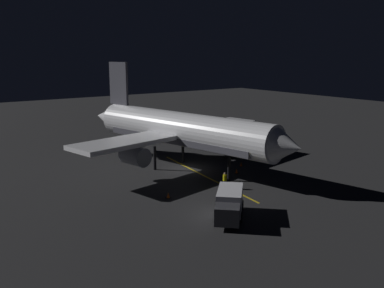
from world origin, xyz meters
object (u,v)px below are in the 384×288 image
Objects in this scene: ground_crew_worker at (225,180)px; traffic_cone_near_right at (168,195)px; baggage_truck at (229,204)px; catering_truck at (247,147)px; airliner at (179,130)px; traffic_cone_near_left at (241,164)px; traffic_cone_under_wing at (236,171)px.

traffic_cone_near_right is at bearing -7.86° from ground_crew_worker.
traffic_cone_near_right is (1.47, -7.51, -0.99)m from baggage_truck.
catering_truck is at bearing -154.61° from traffic_cone_near_right.
airliner reaches higher than traffic_cone_near_left.
airliner is 4.99× the size of catering_truck.
ground_crew_worker reaches higher than traffic_cone_under_wing.
ground_crew_worker is at bearing 86.03° from airliner.
traffic_cone_near_left is at bearing -160.61° from traffic_cone_near_right.
catering_truck is at bearing -139.00° from traffic_cone_near_left.
baggage_truck is 17.70m from traffic_cone_near_left.
catering_truck is 12.21× the size of traffic_cone_under_wing.
airliner reaches higher than traffic_cone_near_right.
baggage_truck reaches higher than traffic_cone_near_right.
traffic_cone_near_right is (7.14, 8.67, -4.54)m from airliner.
traffic_cone_near_left is at bearing -142.34° from ground_crew_worker.
catering_truck is at bearing -179.71° from airliner.
traffic_cone_under_wing is (6.95, 5.84, -1.00)m from catering_truck.
traffic_cone_under_wing is (2.59, 2.05, 0.00)m from traffic_cone_near_left.
airliner is 11.79m from catering_truck.
catering_truck reaches higher than traffic_cone_near_right.
baggage_truck is 10.62× the size of traffic_cone_near_right.
airliner is at bearing -129.46° from traffic_cone_near_right.
catering_truck is 12.21× the size of traffic_cone_near_right.
airliner is 60.90× the size of traffic_cone_near_left.
baggage_truck is at bearing 44.76° from traffic_cone_near_left.
catering_truck is 20.37m from traffic_cone_near_right.
traffic_cone_near_right is (14.02, 4.94, 0.00)m from traffic_cone_near_left.
airliner is 60.90× the size of traffic_cone_near_right.
ground_crew_worker is 9.56m from traffic_cone_near_left.
traffic_cone_near_left is at bearing 41.00° from catering_truck.
traffic_cone_near_right is at bearing 25.39° from catering_truck.
airliner is at bearing -93.97° from ground_crew_worker.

